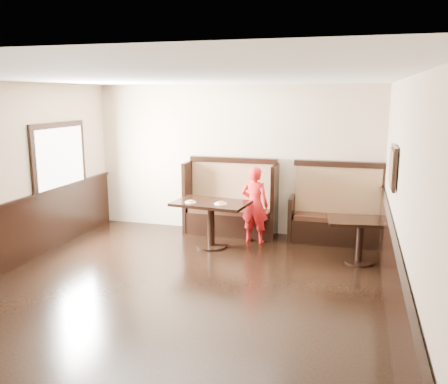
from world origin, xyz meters
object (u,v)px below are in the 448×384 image
at_px(table_main, 211,212).
at_px(table_neighbor, 360,230).
at_px(child, 255,205).
at_px(booth_main, 231,206).
at_px(booth_neighbor, 336,216).

distance_m(table_main, table_neighbor, 2.49).
relative_size(table_neighbor, child, 0.80).
xyz_separation_m(table_neighbor, child, (-1.82, 0.58, 0.16)).
relative_size(booth_main, table_neighbor, 1.59).
bearing_deg(child, table_main, 42.95).
height_order(booth_main, table_main, booth_main).
distance_m(table_main, child, 0.82).
bearing_deg(table_neighbor, table_main, 168.87).
xyz_separation_m(table_main, table_neighbor, (2.48, -0.11, -0.09)).
distance_m(table_neighbor, child, 1.91).
distance_m(booth_main, table_main, 0.92).
xyz_separation_m(booth_neighbor, table_neighbor, (0.42, -1.02, 0.05)).
bearing_deg(booth_main, table_main, -97.53).
height_order(table_main, child, child).
height_order(booth_main, table_neighbor, booth_main).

